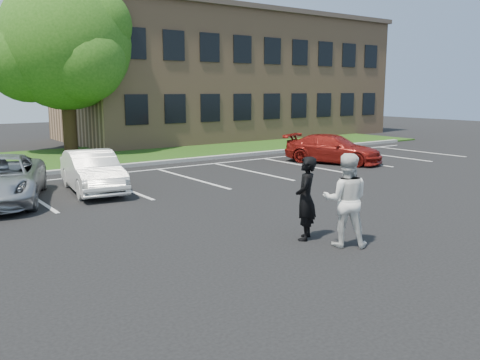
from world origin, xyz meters
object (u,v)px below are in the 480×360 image
at_px(tree, 66,47).
at_px(car_white_sedan, 93,171).
at_px(office_building, 227,76).
at_px(man_white_shirt, 346,200).
at_px(man_black_suit, 306,198).
at_px(car_red_compact, 333,149).

bearing_deg(tree, car_white_sedan, -104.41).
relative_size(office_building, man_white_shirt, 11.39).
relative_size(office_building, car_white_sedan, 5.61).
relative_size(man_white_shirt, car_white_sedan, 0.49).
bearing_deg(office_building, car_white_sedan, -136.42).
xyz_separation_m(tree, car_white_sedan, (-2.77, -10.80, -4.69)).
xyz_separation_m(office_building, man_black_suit, (-13.08, -22.16, -3.24)).
height_order(car_white_sedan, car_red_compact, car_white_sedan).
relative_size(man_black_suit, car_red_compact, 0.42).
xyz_separation_m(tree, man_black_suit, (-0.87, -18.71, -4.43)).
distance_m(office_building, car_white_sedan, 20.98).
bearing_deg(car_white_sedan, man_black_suit, -68.76).
relative_size(tree, man_white_shirt, 4.48).
bearing_deg(car_red_compact, man_black_suit, -162.01).
height_order(office_building, tree, tree).
height_order(tree, car_white_sedan, tree).
height_order(man_white_shirt, car_white_sedan, man_white_shirt).
bearing_deg(tree, office_building, 15.81).
distance_m(office_building, tree, 12.75).
distance_m(office_building, man_white_shirt, 26.47).
height_order(office_building, car_white_sedan, office_building).
distance_m(man_black_suit, man_white_shirt, 0.90).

